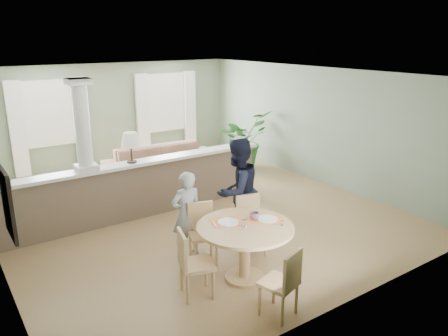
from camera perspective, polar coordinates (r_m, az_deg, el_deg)
ground at (r=8.93m, az=-4.76°, el=-5.36°), size 8.00×8.00×0.00m
room_shell at (r=8.94m, az=-7.23°, el=6.71°), size 7.02×8.02×2.71m
pony_wall at (r=8.44m, az=-11.37°, el=-1.85°), size 5.32×0.38×2.70m
sofa at (r=10.62m, az=-7.87°, el=0.52°), size 2.86×1.32×0.81m
houseplant at (r=11.51m, az=2.50°, el=3.72°), size 1.61×1.48×1.50m
dining_table at (r=6.23m, az=2.80°, el=-8.93°), size 1.37×1.37×0.94m
chair_far_boy at (r=6.80m, az=-2.88°, el=-8.03°), size 0.53×0.53×0.92m
chair_far_man at (r=7.06m, az=3.46°, el=-6.99°), size 0.52×0.52×0.94m
chair_near at (r=5.56m, az=7.83°, el=-14.38°), size 0.51×0.51×0.91m
chair_side at (r=5.90m, az=-4.29°, el=-12.03°), size 0.53×0.53×0.95m
child_person at (r=6.88m, az=-4.91°, el=-6.04°), size 0.53×0.37×1.40m
man_person at (r=7.26m, az=1.76°, el=-3.05°), size 1.00×0.85×1.79m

